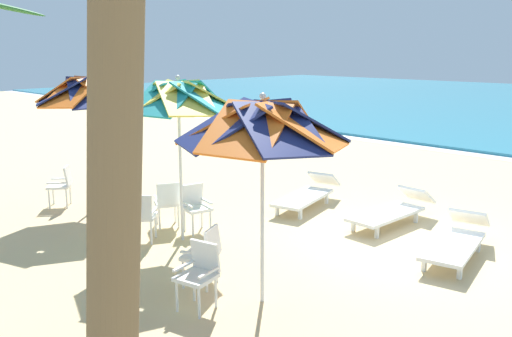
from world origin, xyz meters
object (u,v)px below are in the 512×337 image
Objects in this scene: plastic_chair_3 at (195,205)px; sun_lounger_1 at (392,210)px; sun_lounger_2 at (307,194)px; beach_umbrella_1 at (178,99)px; beach_umbrella_0 at (263,125)px; sun_lounger_0 at (457,240)px; beach_umbrella_2 at (90,92)px; plastic_chair_0 at (204,252)px; plastic_chair_2 at (168,201)px; plastic_chair_5 at (62,183)px; plastic_chair_1 at (199,271)px; plastic_chair_4 at (142,215)px.

plastic_chair_3 is 0.40× the size of sun_lounger_1.
plastic_chair_3 is at bearing -100.14° from sun_lounger_2.
plastic_chair_3 is (-0.21, 0.47, -1.96)m from beach_umbrella_1.
beach_umbrella_0 is at bearing -83.40° from sun_lounger_1.
plastic_chair_3 is 0.39× the size of sun_lounger_0.
beach_umbrella_0 is at bearing -6.67° from beach_umbrella_2.
plastic_chair_0 is at bearing -28.42° from beach_umbrella_1.
sun_lounger_1 is at bearing 84.17° from plastic_chair_0.
plastic_chair_3 is 3.71m from sun_lounger_1.
beach_umbrella_1 is 3.29× the size of plastic_chair_2.
beach_umbrella_1 is at bearing 151.58° from plastic_chair_0.
plastic_chair_2 is at bearing 15.57° from plastic_chair_5.
beach_umbrella_0 is 3.57m from plastic_chair_3.
sun_lounger_2 is at bearing 79.86° from plastic_chair_3.
sun_lounger_1 is (4.99, 3.38, -2.13)m from beach_umbrella_2.
plastic_chair_1 is 0.39× the size of sun_lounger_0.
plastic_chair_0 is 1.00× the size of plastic_chair_1.
plastic_chair_5 is 7.83m from sun_lounger_0.
plastic_chair_0 is 4.28m from sun_lounger_2.
plastic_chair_2 and plastic_chair_5 have the same top height.
plastic_chair_5 is at bearing 175.36° from plastic_chair_0.
plastic_chair_2 is at bearing 114.07° from plastic_chair_4.
plastic_chair_4 is (-2.11, 0.37, 0.00)m from plastic_chair_0.
sun_lounger_1 is at bearing 50.45° from plastic_chair_3.
beach_umbrella_1 is 3.29× the size of plastic_chair_3.
sun_lounger_0 is 1.03× the size of sun_lounger_1.
plastic_chair_5 is at bearing -171.68° from beach_umbrella_1.
beach_umbrella_2 reaches higher than plastic_chair_5.
beach_umbrella_2 reaches higher than sun_lounger_1.
beach_umbrella_0 reaches higher than sun_lounger_2.
plastic_chair_2 reaches higher than sun_lounger_2.
beach_umbrella_0 is at bearing -58.18° from sun_lounger_2.
beach_umbrella_2 is (-5.01, 1.33, 1.92)m from plastic_chair_1.
plastic_chair_0 is 0.31× the size of beach_umbrella_2.
plastic_chair_2 is 5.07m from sun_lounger_0.
sun_lounger_0 is at bearing 28.35° from plastic_chair_3.
plastic_chair_1 is at bearing -111.51° from sun_lounger_0.
plastic_chair_5 is at bearing 178.22° from beach_umbrella_0.
sun_lounger_0 is at bearing 21.96° from beach_umbrella_2.
beach_umbrella_2 is at bearing 173.33° from beach_umbrella_0.
plastic_chair_0 is (-0.90, -0.23, -1.85)m from beach_umbrella_0.
plastic_chair_2 reaches higher than sun_lounger_1.
sun_lounger_2 is at bearing 70.43° from plastic_chair_2.
plastic_chair_1 is 1.00× the size of plastic_chair_5.
sun_lounger_2 is at bearing 45.43° from beach_umbrella_2.
plastic_chair_3 is 1.00× the size of plastic_chair_5.
plastic_chair_3 is at bearing 114.56° from beach_umbrella_1.
plastic_chair_3 is (-1.92, 1.39, 0.00)m from plastic_chair_0.
plastic_chair_0 is 1.00× the size of plastic_chair_5.
sun_lounger_2 is (-1.91, 4.48, -0.22)m from plastic_chair_1.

